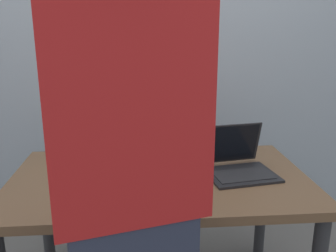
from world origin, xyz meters
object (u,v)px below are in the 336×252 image
object	(u,v)px
beer_bottle_brown	(132,153)
beer_bottle_amber	(116,145)
laptop	(237,163)
person_figure	(130,205)

from	to	relation	value
beer_bottle_brown	beer_bottle_amber	distance (m)	0.15
laptop	beer_bottle_brown	distance (m)	0.52
laptop	person_figure	distance (m)	0.83
beer_bottle_brown	person_figure	bearing A→B (deg)	-89.51
beer_bottle_brown	person_figure	distance (m)	0.64
beer_bottle_amber	person_figure	size ratio (longest dim) A/B	0.16
laptop	beer_bottle_amber	world-z (taller)	beer_bottle_amber
beer_bottle_amber	person_figure	xyz separation A→B (m)	(0.09, -0.77, 0.06)
beer_bottle_brown	laptop	bearing A→B (deg)	-0.19
laptop	beer_bottle_amber	xyz separation A→B (m)	(-0.60, 0.13, 0.06)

